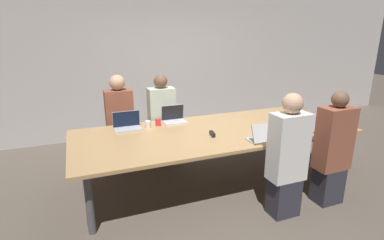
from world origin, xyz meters
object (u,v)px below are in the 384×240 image
(laptop_near_midright, at_px, (264,136))
(laptop_far_left, at_px, (127,124))
(laptop_far_midleft, at_px, (174,117))
(person_far_midleft, at_px, (162,121))
(laptop_near_right, at_px, (302,127))
(cup_far_midleft, at_px, (158,122))
(person_near_right, at_px, (333,151))
(person_far_left, at_px, (120,123))
(stapler, at_px, (212,134))
(cup_far_left, at_px, (148,125))
(person_near_midright, at_px, (287,158))
(cup_near_midright, at_px, (278,134))

(laptop_near_midright, bearing_deg, laptop_far_left, -36.93)
(laptop_far_midleft, height_order, person_far_midleft, person_far_midleft)
(laptop_far_midleft, distance_m, laptop_near_midright, 1.39)
(laptop_near_right, distance_m, cup_far_midleft, 1.94)
(laptop_near_right, distance_m, person_near_right, 0.50)
(cup_far_midleft, relative_size, laptop_far_left, 0.27)
(person_far_left, bearing_deg, laptop_far_left, -86.35)
(person_near_right, distance_m, laptop_near_midright, 0.83)
(cup_far_midleft, relative_size, stapler, 0.65)
(person_far_left, relative_size, laptop_near_midright, 4.02)
(person_near_right, relative_size, person_far_left, 0.97)
(cup_far_left, height_order, stapler, cup_far_left)
(laptop_near_right, distance_m, cup_far_left, 2.06)
(laptop_far_midleft, bearing_deg, stapler, -70.67)
(laptop_near_right, height_order, person_near_midright, person_near_midright)
(laptop_near_right, distance_m, cup_near_midright, 0.41)
(laptop_far_midleft, xyz_separation_m, laptop_near_midright, (0.76, -1.17, -0.00))
(person_near_midright, bearing_deg, laptop_far_left, -45.29)
(person_near_right, relative_size, cup_far_left, 13.88)
(laptop_far_midleft, height_order, person_near_midright, person_near_midright)
(laptop_near_midright, bearing_deg, laptop_far_midleft, -57.03)
(laptop_far_midleft, distance_m, stapler, 0.81)
(person_far_midleft, distance_m, laptop_near_midright, 1.73)
(laptop_near_midright, bearing_deg, cup_far_left, -40.75)
(laptop_near_midright, bearing_deg, cup_near_midright, -167.99)
(person_far_midleft, bearing_deg, person_near_right, -50.48)
(laptop_far_midleft, relative_size, person_far_midleft, 0.24)
(laptop_near_midright, bearing_deg, person_near_right, 151.03)
(laptop_far_midleft, bearing_deg, cup_far_left, -160.02)
(person_far_left, distance_m, stapler, 1.53)
(person_near_right, height_order, person_far_left, person_far_left)
(cup_far_midleft, xyz_separation_m, person_far_left, (-0.46, 0.50, -0.11))
(laptop_far_midleft, bearing_deg, person_near_midright, -63.31)
(person_near_right, bearing_deg, cup_near_midright, -43.69)
(laptop_far_midleft, relative_size, person_far_left, 0.23)
(person_near_midright, relative_size, cup_near_midright, 14.53)
(laptop_near_right, distance_m, person_far_midleft, 2.07)
(person_far_midleft, bearing_deg, stapler, -71.87)
(laptop_far_midleft, height_order, cup_far_midleft, laptop_far_midleft)
(person_far_left, bearing_deg, laptop_near_right, -34.86)
(laptop_far_left, relative_size, cup_far_left, 3.64)
(person_near_right, distance_m, person_near_midright, 0.68)
(cup_near_midright, bearing_deg, person_near_midright, -114.24)
(person_near_right, relative_size, cup_far_midleft, 13.90)
(person_far_midleft, bearing_deg, laptop_far_left, -145.87)
(laptop_near_right, bearing_deg, laptop_far_left, -25.59)
(laptop_far_left, height_order, person_near_midright, person_near_midright)
(laptop_near_right, height_order, laptop_near_midright, laptop_near_right)
(person_far_left, distance_m, cup_far_left, 0.64)
(laptop_near_midright, distance_m, person_near_midright, 0.43)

